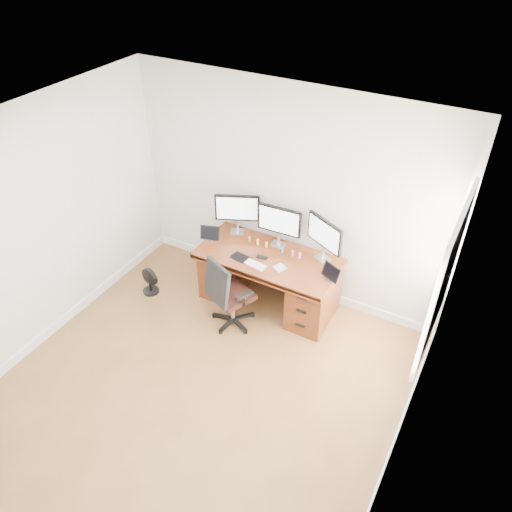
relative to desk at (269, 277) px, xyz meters
The scene contains 21 objects.
ground 1.87m from the desk, 90.00° to the right, with size 4.50×4.50×0.00m, color brown.
back_wall 1.04m from the desk, 90.00° to the left, with size 4.00×0.10×2.70m, color silver.
right_wall 2.80m from the desk, 40.79° to the right, with size 0.10×4.50×2.70m.
desk is the anchor object (origin of this frame).
office_chair 0.61m from the desk, 112.13° to the right, with size 0.67×0.67×0.95m.
floor_fan 1.57m from the desk, 158.34° to the right, with size 0.25×0.21×0.36m.
monitor_left 0.93m from the desk, 157.67° to the left, with size 0.51×0.26×0.53m.
monitor_center 0.72m from the desk, 89.98° to the left, with size 0.55×0.15×0.53m.
monitor_right 0.93m from the desk, 22.33° to the left, with size 0.51×0.28×0.53m.
tablet_left 0.91m from the desk, behind, with size 0.25×0.14×0.19m.
tablet_right 0.92m from the desk, ahead, with size 0.25×0.16×0.19m.
keyboard 0.44m from the desk, 100.88° to the right, with size 0.26×0.11×0.01m, color white.
trackpad 0.45m from the desk, 36.85° to the right, with size 0.12×0.12×0.01m, color silver.
drawing_tablet 0.49m from the desk, 140.81° to the right, with size 0.23×0.15×0.01m, color black.
phone 0.37m from the desk, 119.83° to the right, with size 0.13×0.07×0.01m, color black.
figurine_brown 0.53m from the desk, 160.68° to the left, with size 0.03×0.03×0.08m.
figurine_orange 0.47m from the desk, 152.14° to the left, with size 0.03×0.03×0.08m.
figurine_yellow 0.42m from the desk, 131.17° to the left, with size 0.03×0.03×0.08m.
figurine_blue 0.43m from the desk, 47.02° to the left, with size 0.03×0.03×0.08m.
figurine_purple 0.48m from the desk, 25.77° to the left, with size 0.03×0.03×0.08m.
figurine_pink 0.53m from the desk, 19.36° to the left, with size 0.03×0.03×0.08m.
Camera 1 is at (2.16, -2.41, 4.30)m, focal length 35.00 mm.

